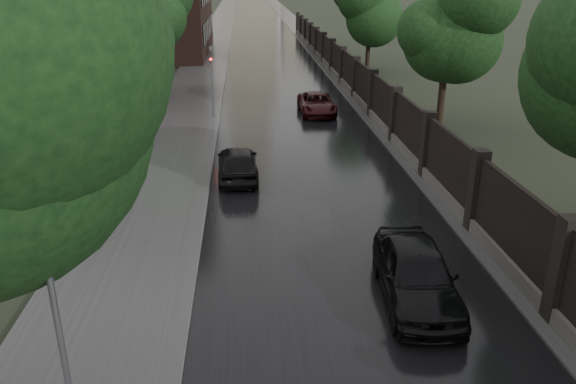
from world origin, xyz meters
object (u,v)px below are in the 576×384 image
(tree_right_b, at_px, (448,32))
(tree_right_c, at_px, (370,9))
(lamp_post, at_px, (60,336))
(car_right_far, at_px, (317,104))
(traffic_light, at_px, (212,77))
(tree_left_far, at_px, (151,15))
(hatchback_left, at_px, (238,162))
(car_right_near, at_px, (416,274))

(tree_right_b, relative_size, tree_right_c, 1.00)
(lamp_post, relative_size, car_right_far, 1.21)
(lamp_post, bearing_deg, traffic_light, 87.32)
(tree_right_b, relative_size, traffic_light, 1.75)
(traffic_light, bearing_deg, lamp_post, -92.68)
(tree_right_b, bearing_deg, tree_left_far, 152.70)
(lamp_post, distance_m, car_right_far, 25.58)
(traffic_light, xyz_separation_m, hatchback_left, (1.40, -9.53, -1.73))
(tree_left_far, bearing_deg, hatchback_left, -70.66)
(tree_right_b, bearing_deg, hatchback_left, -147.83)
(car_right_far, bearing_deg, tree_right_b, -34.75)
(lamp_post, bearing_deg, tree_right_c, 71.48)
(tree_right_b, bearing_deg, tree_right_c, 90.00)
(car_right_near, bearing_deg, hatchback_left, 119.67)
(tree_right_b, distance_m, traffic_light, 12.44)
(tree_right_b, xyz_separation_m, traffic_light, (-11.80, 2.99, -2.55))
(tree_right_b, relative_size, lamp_post, 1.37)
(tree_right_b, relative_size, car_right_far, 1.66)
(tree_right_c, relative_size, traffic_light, 1.75)
(lamp_post, relative_size, traffic_light, 1.28)
(car_right_near, bearing_deg, lamp_post, -142.42)
(tree_left_far, relative_size, traffic_light, 1.85)
(tree_right_b, xyz_separation_m, car_right_near, (-5.90, -15.82, -4.21))
(car_right_near, bearing_deg, traffic_light, 111.23)
(tree_left_far, bearing_deg, tree_right_c, 32.83)
(hatchback_left, bearing_deg, traffic_light, -83.36)
(hatchback_left, bearing_deg, car_right_near, 114.11)
(tree_right_c, relative_size, car_right_far, 1.66)
(tree_right_c, relative_size, car_right_near, 1.60)
(tree_right_b, height_order, lamp_post, tree_right_b)
(tree_left_far, relative_size, tree_right_c, 1.05)
(car_right_near, bearing_deg, tree_right_b, 73.37)
(hatchback_left, xyz_separation_m, car_right_near, (4.50, -9.28, 0.08))
(tree_right_b, bearing_deg, car_right_near, -110.45)
(traffic_light, bearing_deg, tree_left_far, 126.47)
(tree_left_far, distance_m, car_right_near, 26.07)
(tree_right_c, distance_m, lamp_post, 40.67)
(car_right_near, relative_size, car_right_far, 1.03)
(tree_left_far, xyz_separation_m, lamp_post, (2.60, -28.50, -2.57))
(tree_left_far, distance_m, lamp_post, 28.73)
(tree_right_b, height_order, hatchback_left, tree_right_b)
(traffic_light, height_order, car_right_near, traffic_light)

